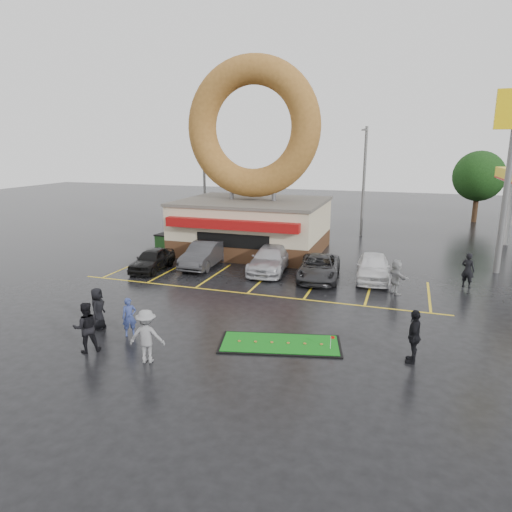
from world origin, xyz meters
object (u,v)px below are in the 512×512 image
(person_cameraman, at_px, (414,336))
(donut_shop, at_px, (252,189))
(car_dgrey, at_px, (204,254))
(person_blue, at_px, (129,317))
(streetlight_mid, at_px, (364,179))
(shell_sign, at_px, (512,148))
(car_grey, at_px, (319,267))
(dumpster, at_px, (170,244))
(putting_green, at_px, (280,344))
(car_black, at_px, (152,259))
(car_white, at_px, (373,267))
(streetlight_left, at_px, (204,176))
(car_silver, at_px, (270,259))

(person_cameraman, bearing_deg, donut_shop, -137.96)
(car_dgrey, bearing_deg, person_blue, -82.71)
(donut_shop, relative_size, streetlight_mid, 1.50)
(car_dgrey, distance_m, person_blue, 10.98)
(shell_sign, xyz_separation_m, person_cameraman, (-4.82, -13.96, -6.39))
(car_grey, bearing_deg, dumpster, 159.37)
(streetlight_mid, height_order, putting_green, streetlight_mid)
(shell_sign, distance_m, car_black, 22.05)
(dumpster, bearing_deg, shell_sign, 11.36)
(car_white, height_order, person_cameraman, person_cameraman)
(car_white, xyz_separation_m, putting_green, (-2.69, -10.09, -0.73))
(streetlight_left, height_order, car_grey, streetlight_left)
(donut_shop, height_order, car_black, donut_shop)
(streetlight_mid, bearing_deg, car_silver, -107.72)
(car_grey, distance_m, car_white, 3.07)
(car_white, height_order, person_blue, person_blue)
(car_silver, height_order, putting_green, car_silver)
(donut_shop, relative_size, streetlight_left, 1.50)
(donut_shop, height_order, person_blue, donut_shop)
(donut_shop, relative_size, car_grey, 2.77)
(car_grey, xyz_separation_m, putting_green, (0.29, -9.35, -0.64))
(car_grey, height_order, person_cameraman, person_cameraman)
(putting_green, bearing_deg, streetlight_mid, 88.28)
(donut_shop, xyz_separation_m, dumpster, (-5.25, -2.77, -3.81))
(streetlight_left, bearing_deg, car_silver, -50.36)
(car_black, height_order, dumpster, car_black)
(donut_shop, distance_m, putting_green, 16.92)
(streetlight_mid, height_order, dumpster, streetlight_mid)
(shell_sign, height_order, car_silver, shell_sign)
(shell_sign, bearing_deg, dumpster, -175.17)
(car_dgrey, distance_m, dumpster, 4.57)
(streetlight_mid, relative_size, car_silver, 1.74)
(car_grey, distance_m, dumpster, 11.64)
(car_black, height_order, car_white, car_white)
(car_white, height_order, dumpster, car_white)
(car_dgrey, height_order, car_white, car_dgrey)
(shell_sign, xyz_separation_m, person_blue, (-15.73, -15.15, -6.59))
(car_silver, bearing_deg, dumpster, 160.73)
(streetlight_left, bearing_deg, car_white, -36.69)
(streetlight_mid, bearing_deg, person_cameraman, -79.65)
(streetlight_mid, height_order, person_cameraman, streetlight_mid)
(car_black, distance_m, person_cameraman, 17.13)
(car_black, bearing_deg, car_grey, 3.79)
(donut_shop, height_order, person_cameraman, donut_shop)
(car_black, bearing_deg, person_cameraman, -31.35)
(person_blue, distance_m, putting_green, 6.18)
(car_black, distance_m, car_white, 13.25)
(streetlight_left, distance_m, car_black, 14.97)
(car_black, bearing_deg, car_silver, 13.07)
(person_blue, bearing_deg, donut_shop, 51.09)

